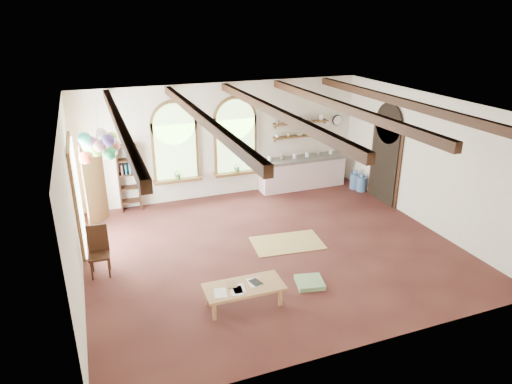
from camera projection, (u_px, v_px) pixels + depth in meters
name	position (u px, v px, depth m)	size (l,w,h in m)	color
floor	(272.00, 248.00, 10.26)	(8.00, 8.00, 0.00)	#552823
ceiling_beams	(274.00, 111.00, 9.12)	(6.20, 6.80, 0.18)	#351911
window_left	(175.00, 145.00, 12.18)	(1.30, 0.28, 2.20)	brown
window_right	(235.00, 139.00, 12.74)	(1.30, 0.28, 2.20)	brown
left_doorway	(77.00, 196.00, 10.10)	(0.10, 1.90, 2.50)	brown
right_doorway	(385.00, 163.00, 12.46)	(0.10, 1.30, 2.40)	black
kitchen_counter	(302.00, 172.00, 13.62)	(2.68, 0.62, 0.94)	silver
wall_shelf_lower	(301.00, 136.00, 13.38)	(1.70, 0.24, 0.04)	brown
wall_shelf_upper	(301.00, 122.00, 13.24)	(1.70, 0.24, 0.04)	brown
wall_clock	(337.00, 120.00, 13.73)	(0.32, 0.32, 0.04)	black
bookshelf	(128.00, 178.00, 11.93)	(0.53, 0.32, 1.80)	#351911
coffee_table	(244.00, 288.00, 8.14)	(1.44, 0.69, 0.41)	tan
side_chair	(100.00, 261.00, 9.15)	(0.44, 0.44, 1.03)	#351911
floor_mat	(287.00, 243.00, 10.47)	(1.59, 0.98, 0.02)	tan
floor_cushion	(310.00, 282.00, 8.88)	(0.52, 0.52, 0.09)	#79A16F
water_jug_a	(355.00, 180.00, 13.62)	(0.30, 0.30, 0.58)	#5277B0
water_jug_b	(362.00, 183.00, 13.43)	(0.28, 0.28, 0.55)	#5277B0
balloon_cluster	(100.00, 146.00, 9.55)	(0.85, 0.89, 1.16)	white
table_book	(227.00, 285.00, 8.12)	(0.16, 0.24, 0.02)	olive
tablet	(256.00, 282.00, 8.22)	(0.17, 0.24, 0.01)	black
potted_plant_left	(178.00, 174.00, 12.37)	(0.27, 0.23, 0.30)	#598C4C
potted_plant_right	(237.00, 167.00, 12.93)	(0.27, 0.23, 0.30)	#598C4C
shelf_cup_a	(277.00, 136.00, 13.11)	(0.12, 0.10, 0.10)	white
shelf_cup_b	(288.00, 135.00, 13.23)	(0.10, 0.10, 0.09)	beige
shelf_bowl_a	(299.00, 134.00, 13.35)	(0.22, 0.22, 0.05)	beige
shelf_bowl_b	(310.00, 133.00, 13.46)	(0.20, 0.20, 0.06)	#8C664C
shelf_vase	(320.00, 130.00, 13.55)	(0.18, 0.18, 0.19)	slate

